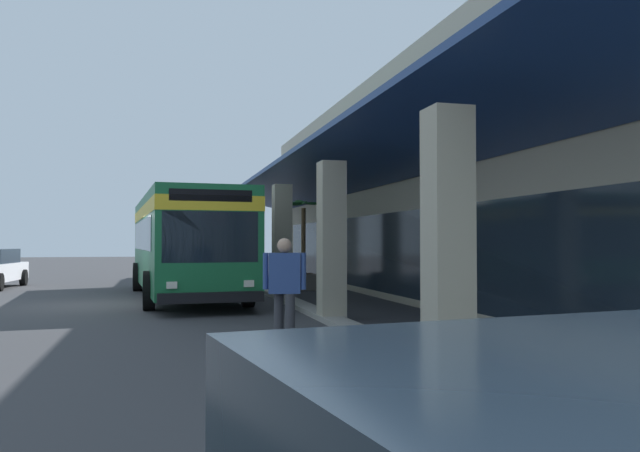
{
  "coord_description": "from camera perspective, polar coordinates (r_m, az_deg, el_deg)",
  "views": [
    {
      "loc": [
        18.48,
        1.65,
        1.73
      ],
      "look_at": [
        1.66,
        5.94,
        2.17
      ],
      "focal_mm": 35.51,
      "sensor_mm": 36.0,
      "label": 1
    }
  ],
  "objects": [
    {
      "name": "potted_palm",
      "position": [
        22.95,
        -1.51,
        -3.91
      ],
      "size": [
        1.62,
        1.51,
        3.3
      ],
      "color": "gray",
      "rests_on": "ground"
    },
    {
      "name": "ground",
      "position": [
        19.61,
        4.66,
        -6.52
      ],
      "size": [
        120.0,
        120.0,
        0.0
      ],
      "primitive_type": "plane",
      "color": "#38383A"
    },
    {
      "name": "transit_bus",
      "position": [
        20.44,
        -12.16,
        -1.08
      ],
      "size": [
        11.36,
        3.38,
        3.34
      ],
      "color": "#196638",
      "rests_on": "ground"
    },
    {
      "name": "curb_strip",
      "position": [
        19.73,
        -3.65,
        -6.32
      ],
      "size": [
        34.87,
        0.5,
        0.12
      ],
      "primitive_type": "cube",
      "color": "#9E998E",
      "rests_on": "ground"
    },
    {
      "name": "pedestrian",
      "position": [
        10.42,
        -3.23,
        -5.35
      ],
      "size": [
        0.43,
        0.68,
        1.79
      ],
      "color": "#38383D",
      "rests_on": "ground"
    },
    {
      "name": "plaza_building",
      "position": [
        23.5,
        20.13,
        2.95
      ],
      "size": [
        29.36,
        16.76,
        6.99
      ],
      "color": "#B2A88E",
      "rests_on": "ground"
    }
  ]
}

